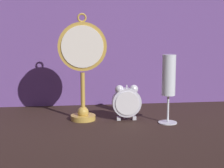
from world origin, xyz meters
name	(u,v)px	position (x,y,z in m)	size (l,w,h in m)	color
ground_plane	(115,127)	(0.00, 0.00, 0.00)	(4.00, 4.00, 0.00)	black
fabric_backdrop_drape	(104,27)	(0.00, 0.33, 0.30)	(1.41, 0.01, 0.60)	#6B478E
pocket_watch_on_stand	(82,64)	(-0.09, 0.10, 0.18)	(0.16, 0.08, 0.34)	gold
alarm_clock_twin_bell	(127,101)	(0.05, 0.08, 0.06)	(0.09, 0.03, 0.12)	silver
champagne_flute	(169,80)	(0.17, 0.02, 0.14)	(0.06, 0.06, 0.22)	silver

